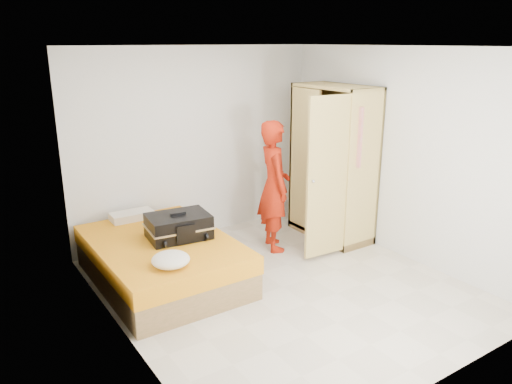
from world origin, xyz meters
TOP-DOWN VIEW (x-y plane):
  - room at (0.00, 0.00)m, footprint 4.00×4.02m
  - bed at (-1.05, 0.90)m, footprint 1.42×2.02m
  - wardrobe at (1.45, 0.86)m, footprint 1.17×1.20m
  - person at (0.57, 0.98)m, footprint 0.59×0.72m
  - suitcase at (-0.85, 0.87)m, footprint 0.75×0.60m
  - round_cushion at (-1.24, 0.21)m, footprint 0.38×0.38m
  - pillow at (-1.08, 1.75)m, footprint 0.53×0.28m

SIDE VIEW (x-z plane):
  - bed at x=-1.05m, z-range 0.00..0.50m
  - pillow at x=-1.08m, z-range 0.50..0.60m
  - round_cushion at x=-1.24m, z-range 0.50..0.65m
  - suitcase at x=-0.85m, z-range 0.48..0.79m
  - person at x=0.57m, z-range 0.00..1.71m
  - wardrobe at x=1.45m, z-range -0.05..2.05m
  - room at x=0.00m, z-range 0.00..2.60m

